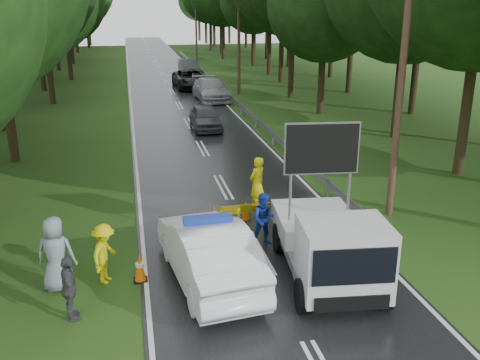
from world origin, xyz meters
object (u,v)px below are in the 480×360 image
object	(u,v)px
officer	(257,184)
queue_car_third	(191,79)
queue_car_first	(205,117)
police_sedan	(208,252)
queue_car_second	(211,89)
civilian	(265,220)
queue_car_fourth	(189,67)
work_truck	(330,244)
barrier	(264,211)

from	to	relation	value
officer	queue_car_third	size ratio (longest dim) A/B	0.35
queue_car_first	queue_car_third	xyz separation A→B (m)	(0.98, 15.49, 0.10)
police_sedan	queue_car_second	xyz separation A→B (m)	(4.30, 27.18, -0.05)
civilian	queue_car_first	world-z (taller)	civilian
civilian	queue_car_fourth	bearing A→B (deg)	90.01
work_truck	queue_car_third	bearing A→B (deg)	95.44
police_sedan	civilian	world-z (taller)	police_sedan
barrier	queue_car_fourth	distance (m)	39.04
civilian	queue_car_second	world-z (taller)	civilian
police_sedan	queue_car_first	bearing A→B (deg)	-105.33
barrier	queue_car_second	world-z (taller)	queue_car_second
work_truck	queue_car_first	distance (m)	18.40
police_sedan	queue_car_first	size ratio (longest dim) A/B	1.32
work_truck	civilian	bearing A→B (deg)	119.46
queue_car_first	queue_car_third	bearing A→B (deg)	86.68
barrier	civilian	xyz separation A→B (m)	(-0.10, -0.50, -0.06)
police_sedan	civilian	size ratio (longest dim) A/B	3.20
work_truck	queue_car_first	bearing A→B (deg)	97.96
officer	queue_car_first	xyz separation A→B (m)	(0.05, 13.00, -0.30)
queue_car_third	queue_car_first	bearing A→B (deg)	-96.74
queue_car_first	queue_car_third	distance (m)	15.52
queue_car_second	police_sedan	bearing A→B (deg)	-101.95
queue_car_first	civilian	bearing A→B (deg)	-91.50
civilian	queue_car_fourth	size ratio (longest dim) A/B	0.35
queue_car_third	queue_car_fourth	distance (m)	8.20
work_truck	civilian	world-z (taller)	work_truck
queue_car_second	civilian	bearing A→B (deg)	-98.15
queue_car_second	queue_car_third	bearing A→B (deg)	94.85
queue_car_fourth	queue_car_first	bearing A→B (deg)	-95.63
police_sedan	barrier	distance (m)	3.16
work_truck	queue_car_fourth	distance (m)	42.05
barrier	queue_car_third	distance (m)	30.86
queue_car_third	barrier	bearing A→B (deg)	-95.68
work_truck	queue_car_fourth	size ratio (longest dim) A/B	1.09
officer	queue_car_third	distance (m)	28.51
queue_car_first	queue_car_fourth	world-z (taller)	queue_car_fourth
work_truck	officer	size ratio (longest dim) A/B	2.66
queue_car_second	queue_car_fourth	size ratio (longest dim) A/B	1.14
queue_car_third	queue_car_fourth	bearing A→B (deg)	81.09
police_sedan	barrier	size ratio (longest dim) A/B	1.87
queue_car_first	work_truck	bearing A→B (deg)	-87.82
queue_car_first	queue_car_second	world-z (taller)	queue_car_second
work_truck	barrier	xyz separation A→B (m)	(-1.00, 3.05, -0.20)
barrier	queue_car_fourth	world-z (taller)	queue_car_fourth
police_sedan	queue_car_first	xyz separation A→B (m)	(2.50, 17.69, -0.16)
police_sedan	officer	world-z (taller)	officer
police_sedan	work_truck	bearing A→B (deg)	160.13
officer	queue_car_third	xyz separation A→B (m)	(1.02, 28.49, -0.20)
police_sedan	queue_car_third	size ratio (longest dim) A/B	0.94
barrier	civilian	bearing A→B (deg)	-103.79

